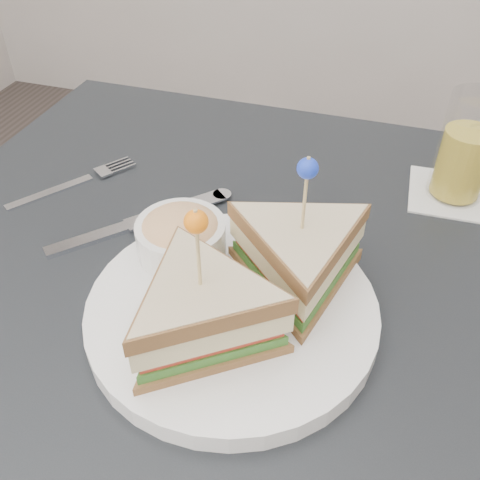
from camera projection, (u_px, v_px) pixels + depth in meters
table at (229, 328)px, 0.61m from camera, size 0.80×0.80×0.75m
plate_meal at (240, 284)px, 0.49m from camera, size 0.32×0.31×0.16m
cutlery_fork at (79, 181)px, 0.70m from camera, size 0.11×0.15×0.01m
cutlery_knife at (135, 224)px, 0.63m from camera, size 0.17×0.19×0.01m
drink_set at (465, 154)px, 0.64m from camera, size 0.11×0.11×0.14m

